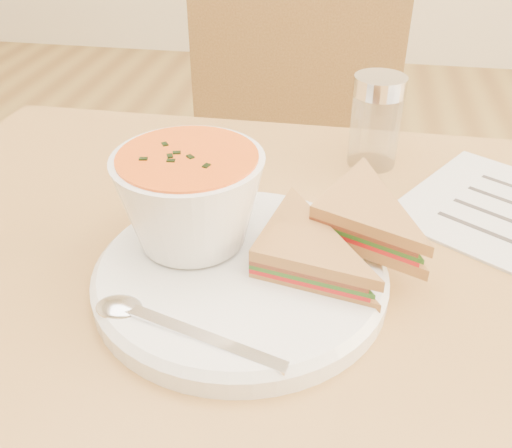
% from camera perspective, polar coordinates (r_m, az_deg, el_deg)
% --- Properties ---
extents(chair_far, '(0.44, 0.44, 0.94)m').
position_cam_1_polar(chair_far, '(1.10, 2.99, 0.92)').
color(chair_far, brown).
rests_on(chair_far, floor).
extents(plate, '(0.30, 0.30, 0.02)m').
position_cam_1_polar(plate, '(0.49, -1.55, -5.21)').
color(plate, white).
rests_on(plate, dining_table).
extents(soup_bowl, '(0.16, 0.16, 0.09)m').
position_cam_1_polar(soup_bowl, '(0.49, -6.55, 2.04)').
color(soup_bowl, white).
rests_on(soup_bowl, plate).
extents(sandwich_half_a, '(0.13, 0.13, 0.03)m').
position_cam_1_polar(sandwich_half_a, '(0.46, -0.73, -4.32)').
color(sandwich_half_a, '#BF8243').
rests_on(sandwich_half_a, plate).
extents(sandwich_half_b, '(0.14, 0.14, 0.03)m').
position_cam_1_polar(sandwich_half_b, '(0.50, 5.31, 0.16)').
color(sandwich_half_b, '#BF8243').
rests_on(sandwich_half_b, plate).
extents(spoon, '(0.19, 0.09, 0.01)m').
position_cam_1_polar(spoon, '(0.43, -7.66, -10.38)').
color(spoon, silver).
rests_on(spoon, plate).
extents(condiment_shaker, '(0.07, 0.07, 0.11)m').
position_cam_1_polar(condiment_shaker, '(0.68, 11.87, 10.00)').
color(condiment_shaker, silver).
rests_on(condiment_shaker, dining_table).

